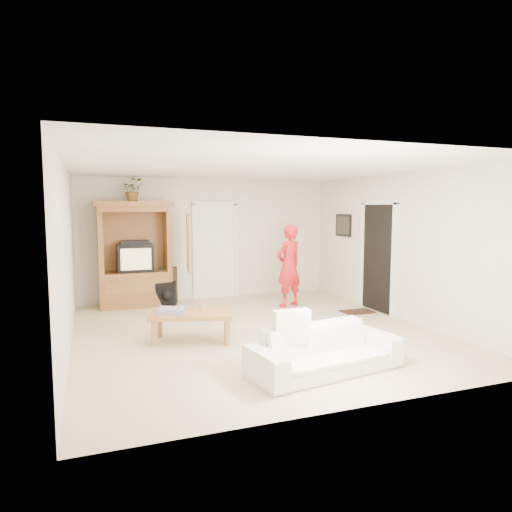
{
  "coord_description": "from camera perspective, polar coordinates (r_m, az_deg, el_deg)",
  "views": [
    {
      "loc": [
        -2.45,
        -6.71,
        1.97
      ],
      "look_at": [
        0.24,
        0.6,
        1.15
      ],
      "focal_mm": 32.0,
      "sensor_mm": 36.0,
      "label": 1
    }
  ],
  "objects": [
    {
      "name": "backpack_black",
      "position": [
        9.39,
        -11.15,
        -4.73
      ],
      "size": [
        0.44,
        0.34,
        0.48
      ],
      "primitive_type": null,
      "rotation": [
        0.0,
        0.0,
        -0.32
      ],
      "color": "black",
      "rests_on": "floor"
    },
    {
      "name": "coffee_table",
      "position": [
        6.87,
        -8.0,
        -7.38
      ],
      "size": [
        1.33,
        0.98,
        0.44
      ],
      "rotation": [
        0.0,
        0.0,
        -0.31
      ],
      "color": "#A46D38",
      "rests_on": "floor"
    },
    {
      "name": "door_back",
      "position": [
        10.07,
        -5.12,
        0.57
      ],
      "size": [
        0.85,
        0.05,
        2.04
      ],
      "primitive_type": "cube",
      "color": "white",
      "rests_on": "floor"
    },
    {
      "name": "floor",
      "position": [
        7.41,
        -0.11,
        -9.4
      ],
      "size": [
        6.0,
        6.0,
        0.0
      ],
      "primitive_type": "plane",
      "color": "tan",
      "rests_on": "ground"
    },
    {
      "name": "wall_right",
      "position": [
        8.52,
        17.54,
        1.22
      ],
      "size": [
        0.0,
        6.0,
        6.0
      ],
      "primitive_type": "plane",
      "rotation": [
        1.57,
        0.0,
        -1.57
      ],
      "color": "silver",
      "rests_on": "floor"
    },
    {
      "name": "doormat",
      "position": [
        8.94,
        12.61,
        -6.81
      ],
      "size": [
        0.6,
        0.4,
        0.02
      ],
      "primitive_type": "cube",
      "color": "#382316",
      "rests_on": "floor"
    },
    {
      "name": "framed_picture",
      "position": [
        10.06,
        10.87,
        3.79
      ],
      "size": [
        0.03,
        0.6,
        0.48
      ],
      "primitive_type": "cube",
      "color": "black",
      "rests_on": "wall_right"
    },
    {
      "name": "towel",
      "position": [
        6.79,
        -10.53,
        -6.73
      ],
      "size": [
        0.46,
        0.4,
        0.08
      ],
      "primitive_type": "cube",
      "rotation": [
        0.0,
        0.0,
        -0.37
      ],
      "color": "#CF459E",
      "rests_on": "coffee_table"
    },
    {
      "name": "sofa",
      "position": [
        5.65,
        8.63,
        -11.49
      ],
      "size": [
        1.98,
        1.03,
        0.55
      ],
      "primitive_type": "imported",
      "rotation": [
        0.0,
        0.0,
        0.16
      ],
      "color": "white",
      "rests_on": "floor"
    },
    {
      "name": "candle",
      "position": [
        6.93,
        -6.79,
        -6.33
      ],
      "size": [
        0.08,
        0.08,
        0.1
      ],
      "primitive_type": "cylinder",
      "color": "tan",
      "rests_on": "coffee_table"
    },
    {
      "name": "wall_front",
      "position": [
        4.5,
        13.14,
        -2.71
      ],
      "size": [
        5.5,
        0.0,
        5.5
      ],
      "primitive_type": "plane",
      "rotation": [
        -1.57,
        0.0,
        0.0
      ],
      "color": "silver",
      "rests_on": "floor"
    },
    {
      "name": "wall_left",
      "position": [
        6.75,
        -22.6,
        -0.15
      ],
      "size": [
        0.0,
        6.0,
        6.0
      ],
      "primitive_type": "plane",
      "rotation": [
        1.57,
        0.0,
        1.57
      ],
      "color": "silver",
      "rests_on": "floor"
    },
    {
      "name": "armoire",
      "position": [
        9.47,
        -14.75,
        -0.62
      ],
      "size": [
        1.82,
        1.14,
        2.1
      ],
      "color": "brown",
      "rests_on": "floor"
    },
    {
      "name": "ceiling",
      "position": [
        7.17,
        -0.11,
        11.05
      ],
      "size": [
        6.0,
        6.0,
        0.0
      ],
      "primitive_type": "plane",
      "rotation": [
        3.14,
        0.0,
        0.0
      ],
      "color": "white",
      "rests_on": "floor"
    },
    {
      "name": "backpack_olive",
      "position": [
        9.82,
        -10.99,
        -3.53
      ],
      "size": [
        0.4,
        0.31,
        0.73
      ],
      "primitive_type": null,
      "rotation": [
        0.0,
        0.0,
        -0.07
      ],
      "color": "#47442B",
      "rests_on": "floor"
    },
    {
      "name": "man",
      "position": [
        9.15,
        4.12,
        -1.2
      ],
      "size": [
        0.7,
        0.58,
        1.65
      ],
      "primitive_type": "imported",
      "rotation": [
        0.0,
        0.0,
        3.49
      ],
      "color": "red",
      "rests_on": "floor"
    },
    {
      "name": "plant",
      "position": [
        9.39,
        -15.11,
        7.98
      ],
      "size": [
        0.43,
        0.38,
        0.45
      ],
      "primitive_type": "imported",
      "rotation": [
        0.0,
        0.0,
        -0.07
      ],
      "color": "#4C7238",
      "rests_on": "armoire"
    },
    {
      "name": "doorway_right",
      "position": [
        9.01,
        15.03,
        -0.25
      ],
      "size": [
        0.05,
        0.9,
        2.04
      ],
      "primitive_type": "cube",
      "color": "black",
      "rests_on": "floor"
    },
    {
      "name": "wall_back",
      "position": [
        10.04,
        -6.0,
        2.15
      ],
      "size": [
        5.5,
        0.0,
        5.5
      ],
      "primitive_type": "plane",
      "rotation": [
        1.57,
        0.0,
        0.0
      ],
      "color": "silver",
      "rests_on": "floor"
    }
  ]
}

